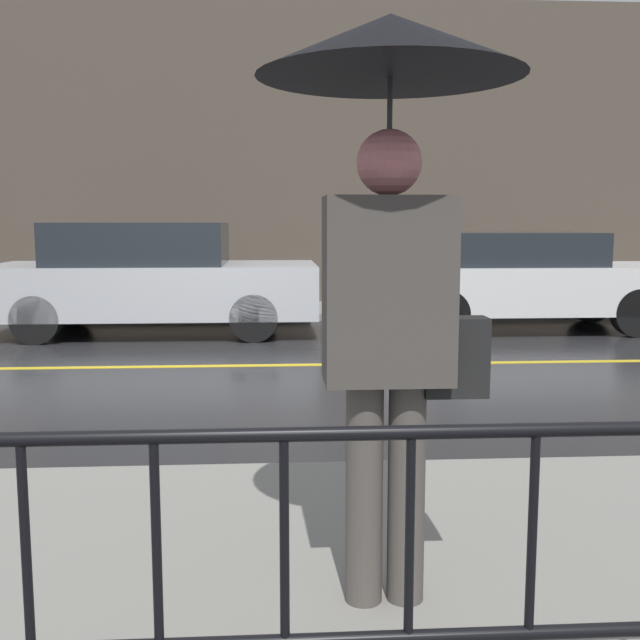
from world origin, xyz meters
name	(u,v)px	position (x,y,z in m)	size (l,w,h in m)	color
ground_plane	(219,366)	(0.00, 0.00, 0.00)	(80.00, 80.00, 0.00)	#262628
sidewalk_near	(132,593)	(0.00, -5.18, 0.06)	(28.00, 2.94, 0.11)	gray
sidewalk_far	(238,311)	(0.00, 4.69, 0.06)	(28.00, 1.95, 0.11)	gray
lane_marking	(219,366)	(0.00, 0.00, 0.00)	(25.20, 0.12, 0.01)	gold
building_storefront	(239,156)	(0.00, 5.82, 2.77)	(28.00, 0.30, 5.53)	#4C4238
railing_foreground	(28,582)	(0.00, -6.40, 0.72)	(12.00, 0.04, 0.98)	black
pedestrian	(391,170)	(1.02, -5.40, 1.76)	(0.97, 0.97, 2.19)	#4C4742
car_silver	(151,278)	(-1.12, 2.54, 0.79)	(4.54, 1.94, 1.56)	#B2B5BA
car_white	(521,280)	(4.21, 2.54, 0.74)	(4.31, 1.74, 1.42)	silver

